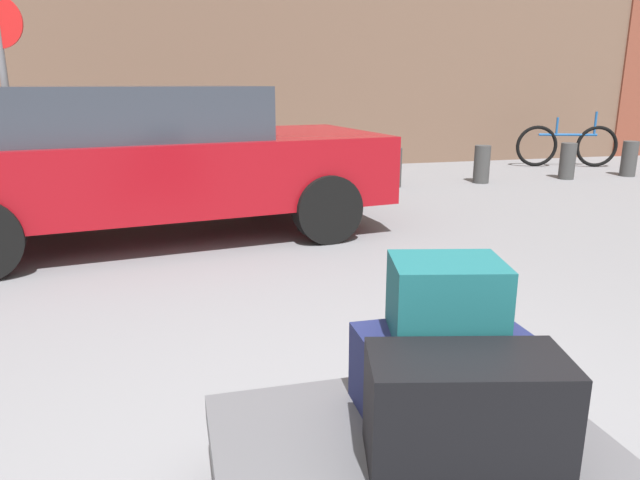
# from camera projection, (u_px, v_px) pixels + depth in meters

# --- Properties ---
(luggage_cart) EXTENTS (1.27, 0.88, 0.34)m
(luggage_cart) POSITION_uv_depth(u_px,v_px,m) (411.00, 457.00, 1.89)
(luggage_cart) COLOR #4C4C51
(luggage_cart) RESTS_ON ground_plane
(duffel_bag_navy_stacked_top) EXTENTS (0.58, 0.34, 0.29)m
(duffel_bag_navy_stacked_top) POSITION_uv_depth(u_px,v_px,m) (442.00, 371.00, 2.02)
(duffel_bag_navy_stacked_top) COLOR #191E47
(duffel_bag_navy_stacked_top) RESTS_ON luggage_cart
(duffel_bag_black_front_left) EXTENTS (0.63, 0.42, 0.35)m
(duffel_bag_black_front_left) POSITION_uv_depth(u_px,v_px,m) (466.00, 410.00, 1.72)
(duffel_bag_black_front_left) COLOR black
(duffel_bag_black_front_left) RESTS_ON luggage_cart
(duffel_bag_teal_topmost_pile) EXTENTS (0.42, 0.36, 0.26)m
(duffel_bag_teal_topmost_pile) POSITION_uv_depth(u_px,v_px,m) (446.00, 298.00, 1.95)
(duffel_bag_teal_topmost_pile) COLOR #144C51
(duffel_bag_teal_topmost_pile) RESTS_ON duffel_bag_navy_stacked_top
(parked_car) EXTENTS (4.51, 2.38, 1.42)m
(parked_car) POSITION_uv_depth(u_px,v_px,m) (148.00, 158.00, 5.48)
(parked_car) COLOR maroon
(parked_car) RESTS_ON ground_plane
(bicycle_leaning) EXTENTS (1.69, 0.60, 0.96)m
(bicycle_leaning) POSITION_uv_depth(u_px,v_px,m) (567.00, 146.00, 10.27)
(bicycle_leaning) COLOR black
(bicycle_leaning) RESTS_ON ground_plane
(bollard_kerb_near) EXTENTS (0.23, 0.23, 0.55)m
(bollard_kerb_near) POSITION_uv_depth(u_px,v_px,m) (393.00, 168.00, 8.28)
(bollard_kerb_near) COLOR #383838
(bollard_kerb_near) RESTS_ON ground_plane
(bollard_kerb_mid) EXTENTS (0.23, 0.23, 0.55)m
(bollard_kerb_mid) POSITION_uv_depth(u_px,v_px,m) (482.00, 164.00, 8.62)
(bollard_kerb_mid) COLOR #383838
(bollard_kerb_mid) RESTS_ON ground_plane
(bollard_kerb_far) EXTENTS (0.23, 0.23, 0.55)m
(bollard_kerb_far) POSITION_uv_depth(u_px,v_px,m) (568.00, 161.00, 8.97)
(bollard_kerb_far) COLOR #383838
(bollard_kerb_far) RESTS_ON ground_plane
(bollard_corner) EXTENTS (0.23, 0.23, 0.55)m
(bollard_corner) POSITION_uv_depth(u_px,v_px,m) (629.00, 159.00, 9.24)
(bollard_corner) COLOR #383838
(bollard_corner) RESTS_ON ground_plane
(no_parking_sign) EXTENTS (0.49, 0.12, 2.26)m
(no_parking_sign) POSITION_uv_depth(u_px,v_px,m) (5.00, 87.00, 5.72)
(no_parking_sign) COLOR slate
(no_parking_sign) RESTS_ON ground_plane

